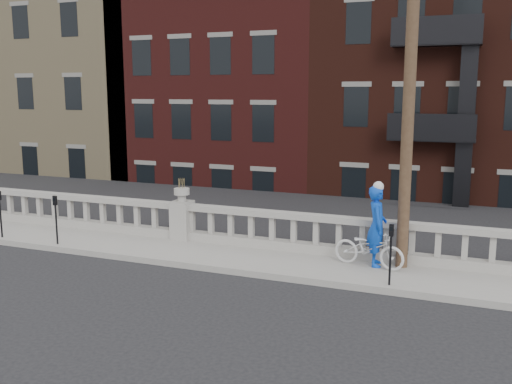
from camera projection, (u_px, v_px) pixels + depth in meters
ground at (97, 287)px, 12.80m from camera, size 120.00×120.00×0.00m
sidewalk at (166, 250)px, 15.53m from camera, size 32.00×2.20×0.15m
balustrade at (182, 222)px, 16.30m from camera, size 28.00×0.34×1.03m
planter_pedestal at (182, 216)px, 16.26m from camera, size 0.55×0.55×1.76m
lower_level at (350, 120)px, 33.19m from camera, size 80.00×44.00×20.80m
utility_pole at (411, 51)px, 12.90m from camera, size 1.60×0.28×10.00m
parking_meter_b at (0, 209)px, 16.40m from camera, size 0.10×0.09×1.36m
parking_meter_c at (56, 214)px, 15.67m from camera, size 0.10×0.09×1.36m
parking_meter_d at (391, 248)px, 12.34m from camera, size 0.10×0.09×1.36m
bicycle at (369, 248)px, 13.71m from camera, size 1.84×0.94×0.92m
cyclist at (377, 226)px, 13.73m from camera, size 0.63×0.81×1.96m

